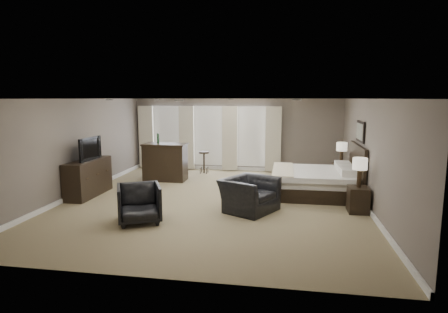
% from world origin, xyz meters
% --- Properties ---
extents(room, '(7.60, 8.60, 2.64)m').
position_xyz_m(room, '(0.00, 0.00, 1.30)').
color(room, '#837553').
rests_on(room, ground).
extents(window_bay, '(5.25, 0.20, 2.30)m').
position_xyz_m(window_bay, '(-1.00, 4.11, 1.20)').
color(window_bay, silver).
rests_on(window_bay, room).
extents(bed, '(2.20, 2.10, 1.40)m').
position_xyz_m(bed, '(2.58, 1.07, 0.70)').
color(bed, silver).
rests_on(bed, ground).
extents(nightstand_near, '(0.44, 0.54, 0.59)m').
position_xyz_m(nightstand_near, '(3.47, -0.38, 0.30)').
color(nightstand_near, black).
rests_on(nightstand_near, ground).
extents(nightstand_far, '(0.48, 0.58, 0.63)m').
position_xyz_m(nightstand_far, '(3.47, 2.52, 0.32)').
color(nightstand_far, black).
rests_on(nightstand_far, ground).
extents(lamp_near, '(0.33, 0.33, 0.68)m').
position_xyz_m(lamp_near, '(3.47, -0.38, 0.93)').
color(lamp_near, beige).
rests_on(lamp_near, nightstand_near).
extents(lamp_far, '(0.32, 0.32, 0.66)m').
position_xyz_m(lamp_far, '(3.47, 2.52, 0.96)').
color(lamp_far, beige).
rests_on(lamp_far, nightstand_far).
extents(wall_art, '(0.04, 0.96, 0.56)m').
position_xyz_m(wall_art, '(3.70, 1.07, 1.75)').
color(wall_art, slate).
rests_on(wall_art, room).
extents(dresser, '(0.54, 1.68, 0.98)m').
position_xyz_m(dresser, '(-3.45, -0.01, 0.49)').
color(dresser, black).
rests_on(dresser, ground).
extents(tv, '(0.61, 1.07, 0.14)m').
position_xyz_m(tv, '(-3.45, -0.01, 1.05)').
color(tv, black).
rests_on(tv, dresser).
extents(armchair_near, '(1.26, 1.43, 1.05)m').
position_xyz_m(armchair_near, '(0.98, -0.70, 0.52)').
color(armchair_near, black).
rests_on(armchair_near, ground).
extents(armchair_far, '(1.14, 1.11, 0.90)m').
position_xyz_m(armchair_far, '(-1.24, -1.89, 0.45)').
color(armchair_far, black).
rests_on(armchair_far, ground).
extents(bar_counter, '(1.37, 0.71, 1.20)m').
position_xyz_m(bar_counter, '(-2.00, 2.15, 0.60)').
color(bar_counter, black).
rests_on(bar_counter, ground).
extents(bar_stool_left, '(0.47, 0.47, 0.76)m').
position_xyz_m(bar_stool_left, '(-2.68, 3.63, 0.38)').
color(bar_stool_left, black).
rests_on(bar_stool_left, ground).
extents(bar_stool_right, '(0.48, 0.48, 0.77)m').
position_xyz_m(bar_stool_right, '(-1.03, 3.50, 0.38)').
color(bar_stool_right, black).
rests_on(bar_stool_right, ground).
extents(desk_chair, '(0.74, 0.74, 1.03)m').
position_xyz_m(desk_chair, '(-2.42, 2.77, 0.51)').
color(desk_chair, black).
rests_on(desk_chair, ground).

